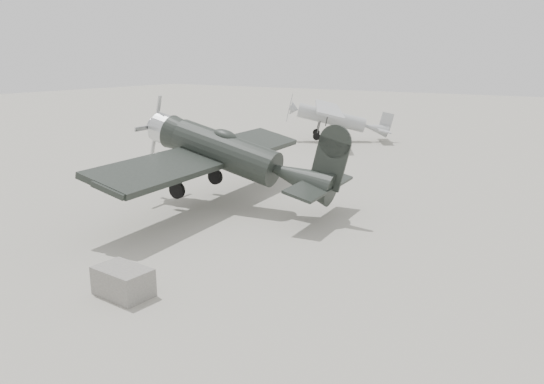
{
  "coord_description": "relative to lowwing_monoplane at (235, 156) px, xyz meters",
  "views": [
    {
      "loc": [
        9.96,
        -15.51,
        6.27
      ],
      "look_at": [
        -0.15,
        0.16,
        1.5
      ],
      "focal_mm": 35.0,
      "sensor_mm": 36.0,
      "label": 1
    }
  ],
  "objects": [
    {
      "name": "highwing_monoplane",
      "position": [
        -4.58,
        18.87,
        -0.26
      ],
      "size": [
        8.5,
        10.47,
        3.13
      ],
      "rotation": [
        0.0,
        0.23,
        0.5
      ],
      "color": "#AAADAF",
      "rests_on": "ground"
    },
    {
      "name": "lowwing_monoplane",
      "position": [
        0.0,
        0.0,
        0.0
      ],
      "size": [
        9.29,
        13.02,
        4.19
      ],
      "rotation": [
        0.0,
        0.24,
        0.09
      ],
      "color": "black",
      "rests_on": "ground"
    },
    {
      "name": "ground",
      "position": [
        3.25,
        -2.09,
        -2.22
      ],
      "size": [
        160.0,
        160.0,
        0.0
      ],
      "primitive_type": "plane",
      "color": "gray",
      "rests_on": "ground"
    },
    {
      "name": "equipment_block",
      "position": [
        2.66,
        -8.66,
        -1.83
      ],
      "size": [
        1.62,
        1.07,
        0.78
      ],
      "primitive_type": "cube",
      "rotation": [
        0.0,
        0.0,
        -0.07
      ],
      "color": "slate",
      "rests_on": "ground"
    }
  ]
}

